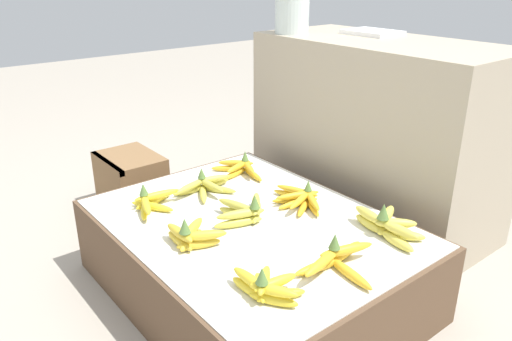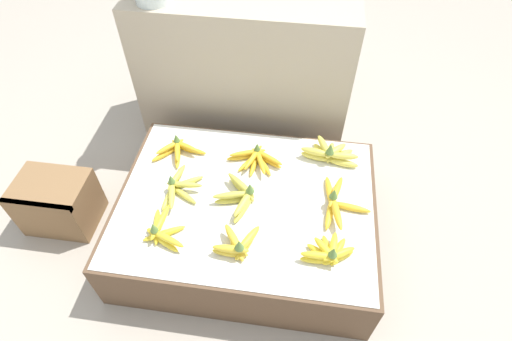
{
  "view_description": "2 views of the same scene",
  "coord_description": "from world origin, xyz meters",
  "views": [
    {
      "loc": [
        1.15,
        -0.9,
        1.06
      ],
      "look_at": [
        -0.04,
        0.05,
        0.44
      ],
      "focal_mm": 35.0,
      "sensor_mm": 36.0,
      "label": 1
    },
    {
      "loc": [
        0.18,
        -0.98,
        1.59
      ],
      "look_at": [
        0.04,
        0.02,
        0.44
      ],
      "focal_mm": 28.0,
      "sensor_mm": 36.0,
      "label": 2
    }
  ],
  "objects": [
    {
      "name": "banana_bunch_back_midleft",
      "position": [
        0.01,
        0.21,
        0.3
      ],
      "size": [
        0.26,
        0.18,
        0.09
      ],
      "color": "gold",
      "rests_on": "display_platform"
    },
    {
      "name": "banana_bunch_front_midleft",
      "position": [
        0.01,
        -0.24,
        0.31
      ],
      "size": [
        0.17,
        0.15,
        0.11
      ],
      "color": "gold",
      "rests_on": "display_platform"
    },
    {
      "name": "banana_bunch_front_midright",
      "position": [
        0.34,
        -0.22,
        0.31
      ],
      "size": [
        0.2,
        0.14,
        0.1
      ],
      "color": "yellow",
      "rests_on": "display_platform"
    },
    {
      "name": "banana_bunch_back_left",
      "position": [
        -0.35,
        0.21,
        0.3
      ],
      "size": [
        0.24,
        0.17,
        0.09
      ],
      "color": "gold",
      "rests_on": "display_platform"
    },
    {
      "name": "wooden_crate",
      "position": [
        -0.87,
        -0.03,
        0.13
      ],
      "size": [
        0.32,
        0.24,
        0.26
      ],
      "color": "olive",
      "rests_on": "ground_plane"
    },
    {
      "name": "banana_bunch_front_left",
      "position": [
        -0.29,
        -0.22,
        0.3
      ],
      "size": [
        0.18,
        0.2,
        0.09
      ],
      "color": "yellow",
      "rests_on": "display_platform"
    },
    {
      "name": "display_platform",
      "position": [
        0.0,
        0.0,
        0.14
      ],
      "size": [
        1.07,
        0.81,
        0.28
      ],
      "color": "brown",
      "rests_on": "ground_plane"
    },
    {
      "name": "banana_bunch_middle_left",
      "position": [
        -0.29,
        0.01,
        0.3
      ],
      "size": [
        0.15,
        0.25,
        0.09
      ],
      "color": "gold",
      "rests_on": "display_platform"
    },
    {
      "name": "banana_bunch_middle_midright",
      "position": [
        0.36,
        0.01,
        0.31
      ],
      "size": [
        0.19,
        0.29,
        0.1
      ],
      "color": "gold",
      "rests_on": "display_platform"
    },
    {
      "name": "back_vendor_table",
      "position": [
        -0.12,
        0.76,
        0.39
      ],
      "size": [
        1.04,
        0.5,
        0.79
      ],
      "color": "tan",
      "rests_on": "ground_plane"
    },
    {
      "name": "banana_bunch_middle_midleft",
      "position": [
        -0.02,
        -0.01,
        0.31
      ],
      "size": [
        0.18,
        0.24,
        0.1
      ],
      "color": "gold",
      "rests_on": "display_platform"
    },
    {
      "name": "ground_plane",
      "position": [
        0.0,
        0.0,
        0.0
      ],
      "size": [
        10.0,
        10.0,
        0.0
      ],
      "primitive_type": "plane",
      "color": "#A89E8E"
    },
    {
      "name": "banana_bunch_back_midright",
      "position": [
        0.33,
        0.28,
        0.31
      ],
      "size": [
        0.26,
        0.16,
        0.11
      ],
      "color": "#DBCC4C",
      "rests_on": "display_platform"
    }
  ]
}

